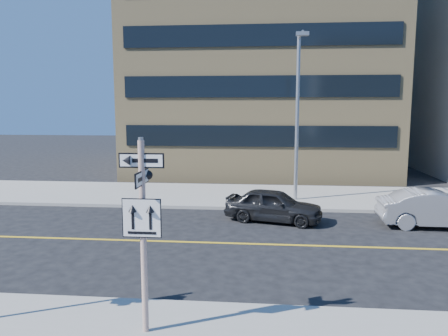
# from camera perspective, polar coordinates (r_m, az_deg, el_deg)

# --- Properties ---
(ground) EXTENTS (120.00, 120.00, 0.00)m
(ground) POSITION_cam_1_polar(r_m,az_deg,el_deg) (12.14, -6.88, -15.36)
(ground) COLOR black
(ground) RESTS_ON ground
(sign_pole) EXTENTS (0.92, 0.92, 4.06)m
(sign_pole) POSITION_cam_1_polar(r_m,az_deg,el_deg) (9.03, -10.55, -7.34)
(sign_pole) COLOR white
(sign_pole) RESTS_ON near_sidewalk
(parked_car_a) EXTENTS (2.61, 4.34, 1.38)m
(parked_car_a) POSITION_cam_1_polar(r_m,az_deg,el_deg) (18.53, 6.49, -4.84)
(parked_car_a) COLOR black
(parked_car_a) RESTS_ON ground
(parked_car_b) EXTENTS (1.66, 4.55, 1.49)m
(parked_car_b) POSITION_cam_1_polar(r_m,az_deg,el_deg) (19.49, 26.06, -4.82)
(parked_car_b) COLOR gray
(parked_car_b) RESTS_ON ground
(streetlight_a) EXTENTS (0.55, 2.25, 8.00)m
(streetlight_a) POSITION_cam_1_polar(r_m,az_deg,el_deg) (21.69, 9.61, 7.80)
(streetlight_a) COLOR gray
(streetlight_a) RESTS_ON far_sidewalk
(building_brick) EXTENTS (18.00, 18.00, 18.00)m
(building_brick) POSITION_cam_1_polar(r_m,az_deg,el_deg) (36.12, 4.82, 14.69)
(building_brick) COLOR tan
(building_brick) RESTS_ON ground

